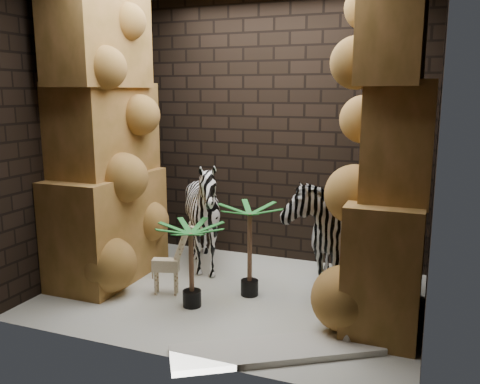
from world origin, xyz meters
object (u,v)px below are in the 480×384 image
at_px(zebra_left, 204,221).
at_px(surfboard, 277,350).
at_px(palm_back, 191,265).
at_px(zebra_right, 321,220).
at_px(giraffe_toy, 166,257).
at_px(palm_front, 250,250).

distance_m(zebra_left, surfboard, 1.97).
xyz_separation_m(zebra_left, palm_back, (0.28, -0.88, -0.17)).
distance_m(zebra_right, zebra_left, 1.28).
bearing_deg(zebra_left, surfboard, -36.38).
xyz_separation_m(giraffe_toy, surfboard, (1.34, -0.69, -0.35)).
height_order(zebra_right, palm_front, zebra_right).
distance_m(giraffe_toy, palm_front, 0.81).
bearing_deg(zebra_right, palm_front, -152.58).
height_order(zebra_right, palm_back, zebra_right).
height_order(zebra_left, surfboard, zebra_left).
relative_size(zebra_left, surfboard, 0.78).
bearing_deg(zebra_right, palm_back, -147.68).
relative_size(zebra_right, giraffe_toy, 1.86).
bearing_deg(giraffe_toy, palm_front, 3.26).
distance_m(zebra_right, palm_back, 1.35).
bearing_deg(zebra_left, giraffe_toy, -84.24).
relative_size(zebra_left, palm_front, 1.37).
xyz_separation_m(giraffe_toy, palm_front, (0.76, 0.27, 0.08)).
bearing_deg(zebra_right, giraffe_toy, -161.42).
relative_size(zebra_right, surfboard, 0.87).
relative_size(palm_front, surfboard, 0.57).
bearing_deg(giraffe_toy, palm_back, -40.74).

